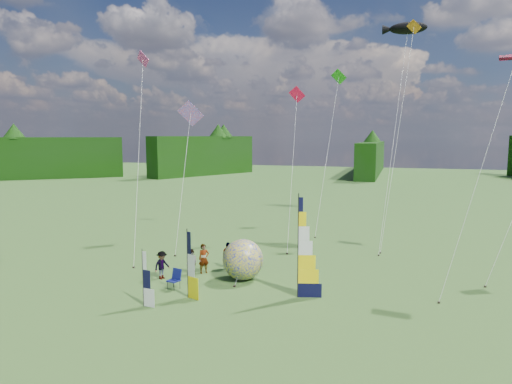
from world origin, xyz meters
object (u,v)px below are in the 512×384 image
(spectator_d, at_px, (228,255))
(camp_chair, at_px, (174,279))
(kite_whale, at_px, (395,118))
(side_banner_left, at_px, (188,265))
(side_banner_far, at_px, (143,279))
(spectator_a, at_px, (204,259))
(spectator_c, at_px, (162,265))
(spectator_b, at_px, (192,262))
(bol_inflatable, at_px, (243,260))
(feather_banner_main, at_px, (298,248))

(spectator_d, height_order, camp_chair, spectator_d)
(kite_whale, bearing_deg, side_banner_left, -113.59)
(side_banner_far, relative_size, kite_whale, 0.14)
(camp_chair, bearing_deg, kite_whale, 70.50)
(spectator_a, xyz_separation_m, camp_chair, (-0.35, -3.33, -0.36))
(camp_chair, bearing_deg, spectator_c, 150.72)
(spectator_a, height_order, spectator_b, spectator_a)
(side_banner_far, bearing_deg, spectator_d, 83.63)
(spectator_d, bearing_deg, bol_inflatable, 159.17)
(feather_banner_main, bearing_deg, bol_inflatable, 136.49)
(side_banner_left, xyz_separation_m, spectator_a, (-0.99, 4.27, -0.87))
(side_banner_far, bearing_deg, spectator_c, 113.68)
(side_banner_left, distance_m, spectator_c, 3.91)
(side_banner_far, relative_size, spectator_a, 1.54)
(spectator_d, bearing_deg, feather_banner_main, 171.86)
(spectator_b, distance_m, spectator_c, 1.85)
(side_banner_left, bearing_deg, kite_whale, 81.64)
(side_banner_far, height_order, bol_inflatable, side_banner_far)
(spectator_a, xyz_separation_m, spectator_c, (-1.91, -1.84, -0.08))
(spectator_c, bearing_deg, feather_banner_main, -74.73)
(spectator_a, height_order, kite_whale, kite_whale)
(side_banner_left, distance_m, spectator_a, 4.47)
(feather_banner_main, bearing_deg, kite_whale, 59.08)
(spectator_b, height_order, kite_whale, kite_whale)
(spectator_a, relative_size, camp_chair, 1.62)
(feather_banner_main, distance_m, spectator_d, 6.93)
(side_banner_far, bearing_deg, spectator_a, 90.79)
(camp_chair, bearing_deg, spectator_a, 98.36)
(spectator_c, bearing_deg, side_banner_left, -110.21)
(side_banner_far, bearing_deg, spectator_b, 95.96)
(side_banner_far, distance_m, spectator_c, 4.48)
(side_banner_far, distance_m, kite_whale, 24.32)
(spectator_c, bearing_deg, bol_inflatable, -54.03)
(spectator_b, height_order, spectator_c, spectator_c)
(spectator_c, xyz_separation_m, camp_chair, (1.56, -1.49, -0.28))
(bol_inflatable, bearing_deg, spectator_d, 131.91)
(side_banner_far, relative_size, spectator_b, 1.76)
(side_banner_far, relative_size, camp_chair, 2.49)
(bol_inflatable, relative_size, spectator_a, 1.32)
(spectator_d, bearing_deg, side_banner_left, 116.27)
(feather_banner_main, height_order, spectator_b, feather_banner_main)
(feather_banner_main, xyz_separation_m, spectator_a, (-6.54, 2.49, -1.77))
(spectator_a, relative_size, spectator_b, 1.14)
(side_banner_far, distance_m, spectator_b, 5.53)
(side_banner_left, bearing_deg, camp_chair, 166.02)
(side_banner_left, distance_m, side_banner_far, 2.43)
(feather_banner_main, distance_m, side_banner_far, 8.08)
(bol_inflatable, bearing_deg, camp_chair, -137.42)
(side_banner_far, height_order, kite_whale, kite_whale)
(side_banner_left, relative_size, camp_chair, 3.14)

